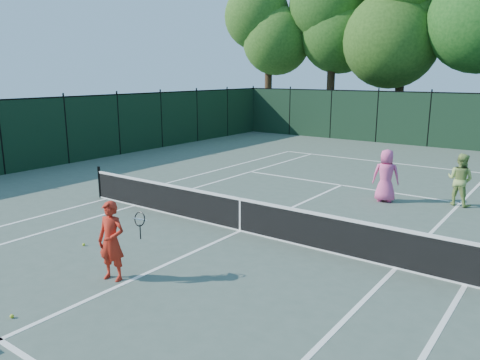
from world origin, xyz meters
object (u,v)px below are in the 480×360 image
Objects in this scene: player_pink at (386,176)px; loose_ball_near_cart at (12,316)px; loose_ball_midcourt at (84,245)px; player_green at (460,180)px; coach at (112,241)px.

loose_ball_near_cart is (-2.55, -11.07, -0.82)m from player_pink.
player_pink is 9.42m from loose_ball_midcourt.
player_green is at bearing 69.15° from loose_ball_near_cart.
loose_ball_near_cart is 1.00× the size of loose_ball_midcourt.
coach is at bearing 85.47° from loose_ball_near_cart.
loose_ball_midcourt is at bearing 144.72° from coach.
player_green reaches higher than loose_ball_midcourt.
loose_ball_midcourt is at bearing 68.50° from player_green.
player_pink is 11.39m from loose_ball_near_cart.
player_pink is 25.12× the size of loose_ball_near_cart.
player_pink is at bearing 38.57° from player_green.
loose_ball_midcourt is (-1.92, 2.82, 0.00)m from loose_ball_near_cart.
player_green is (4.41, 9.97, 0.01)m from coach.
player_green is 24.25× the size of loose_ball_midcourt.
player_pink is (2.39, 9.03, 0.04)m from coach.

